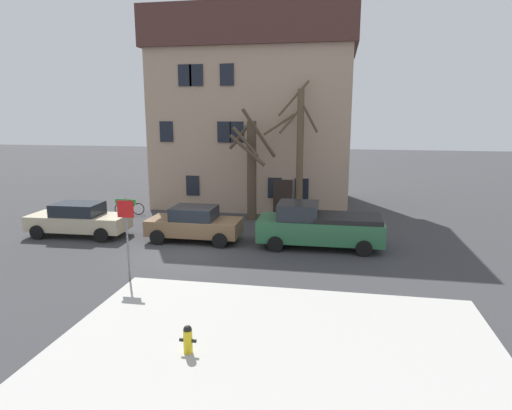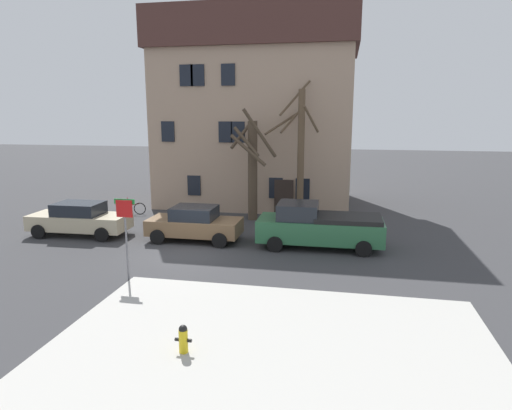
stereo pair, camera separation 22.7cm
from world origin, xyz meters
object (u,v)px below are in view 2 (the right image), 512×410
object	(u,v)px
tree_bare_near	(252,166)
fire_hydrant	(183,338)
car_brown_sedan	(195,224)
building_main	(258,110)
pickup_truck_green	(319,226)
bicycle_leaning	(131,208)
tree_bare_mid	(300,151)
car_beige_sedan	(80,219)
street_sign_pole	(125,224)

from	to	relation	value
tree_bare_near	fire_hydrant	xyz separation A→B (m)	(1.25, -14.41, -2.55)
car_brown_sedan	tree_bare_near	bearing A→B (deg)	68.60
building_main	pickup_truck_green	distance (m)	12.01
tree_bare_near	bicycle_leaning	world-z (taller)	tree_bare_near
pickup_truck_green	tree_bare_mid	bearing A→B (deg)	106.00
tree_bare_mid	fire_hydrant	xyz separation A→B (m)	(-1.33, -14.57, -3.39)
fire_hydrant	pickup_truck_green	bearing A→B (deg)	74.73
building_main	car_brown_sedan	world-z (taller)	building_main
tree_bare_near	bicycle_leaning	distance (m)	7.76
tree_bare_mid	pickup_truck_green	xyz separation A→B (m)	(1.35, -4.72, -2.92)
bicycle_leaning	car_beige_sedan	bearing A→B (deg)	-93.79
building_main	bicycle_leaning	size ratio (longest dim) A/B	7.25
pickup_truck_green	street_sign_pole	bearing A→B (deg)	-140.47
tree_bare_near	street_sign_pole	world-z (taller)	tree_bare_near
building_main	street_sign_pole	bearing A→B (deg)	-96.76
tree_bare_mid	car_brown_sedan	size ratio (longest dim) A/B	1.77
fire_hydrant	building_main	bearing A→B (deg)	95.69
building_main	tree_bare_near	bearing A→B (deg)	-82.33
tree_bare_near	pickup_truck_green	size ratio (longest dim) A/B	1.12
tree_bare_near	fire_hydrant	world-z (taller)	tree_bare_near
tree_bare_mid	street_sign_pole	world-z (taller)	tree_bare_mid
pickup_truck_green	bicycle_leaning	world-z (taller)	pickup_truck_green
street_sign_pole	car_brown_sedan	bearing A→B (deg)	82.45
bicycle_leaning	tree_bare_near	bearing A→B (deg)	0.68
bicycle_leaning	tree_bare_mid	bearing A→B (deg)	1.44
tree_bare_near	tree_bare_mid	size ratio (longest dim) A/B	0.80
tree_bare_near	tree_bare_mid	world-z (taller)	tree_bare_mid
pickup_truck_green	bicycle_leaning	distance (m)	12.10
car_beige_sedan	fire_hydrant	bearing A→B (deg)	-47.37
tree_bare_mid	car_beige_sedan	xyz separation A→B (m)	(-10.18, -4.96, -3.06)
car_beige_sedan	pickup_truck_green	xyz separation A→B (m)	(11.53, 0.24, 0.14)
tree_bare_mid	building_main	bearing A→B (deg)	122.88
car_beige_sedan	street_sign_pole	size ratio (longest dim) A/B	1.64
street_sign_pole	bicycle_leaning	xyz separation A→B (m)	(-4.78, 9.79, -1.68)
tree_bare_near	street_sign_pole	bearing A→B (deg)	-104.21
tree_bare_mid	car_brown_sedan	distance (m)	7.16
tree_bare_near	tree_bare_mid	bearing A→B (deg)	3.58
fire_hydrant	street_sign_pole	xyz separation A→B (m)	(-3.75, 4.53, 1.56)
tree_bare_mid	car_beige_sedan	world-z (taller)	tree_bare_mid
car_beige_sedan	bicycle_leaning	distance (m)	4.74
tree_bare_mid	pickup_truck_green	size ratio (longest dim) A/B	1.39
car_brown_sedan	bicycle_leaning	distance (m)	7.11
tree_bare_mid	pickup_truck_green	distance (m)	5.71
street_sign_pole	bicycle_leaning	distance (m)	11.02
car_beige_sedan	bicycle_leaning	xyz separation A→B (m)	(0.31, 4.71, -0.45)
tree_bare_mid	pickup_truck_green	world-z (taller)	tree_bare_mid
tree_bare_near	building_main	bearing A→B (deg)	97.67
pickup_truck_green	fire_hydrant	bearing A→B (deg)	-105.27
pickup_truck_green	bicycle_leaning	size ratio (longest dim) A/B	3.17
building_main	tree_bare_mid	distance (m)	6.45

